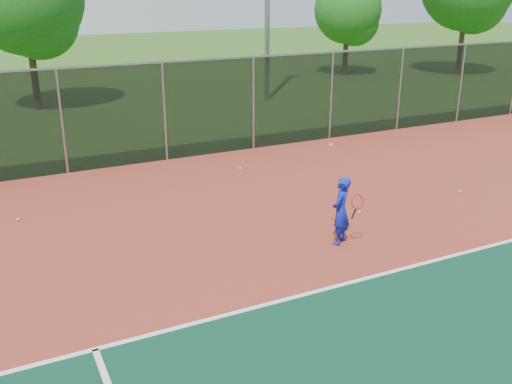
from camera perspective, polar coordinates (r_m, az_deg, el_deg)
court_apron at (r=11.57m, az=22.06°, el=-8.13°), size 30.00×20.00×0.02m
fence_back at (r=18.74m, az=-0.27°, el=8.96°), size 30.00×0.06×3.03m
tennis_player at (r=11.99m, az=8.49°, el=-1.85°), size 0.64×0.72×2.19m
practice_ball_0 at (r=14.34m, az=-22.71°, el=-2.54°), size 0.07×0.07×0.07m
practice_ball_1 at (r=16.88m, az=-1.58°, el=2.39°), size 0.07×0.07×0.07m
practice_ball_2 at (r=13.85m, az=10.30°, el=-2.01°), size 0.07×0.07×0.07m
practice_ball_3 at (r=15.91m, az=19.70°, el=0.04°), size 0.07×0.07×0.07m
tree_back_left at (r=26.46m, az=-21.91°, el=17.29°), size 4.89×4.89×7.18m
tree_back_mid at (r=35.09m, az=9.35°, el=17.25°), size 3.88×3.88×5.70m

